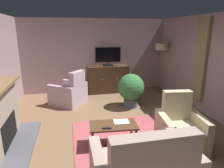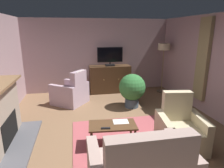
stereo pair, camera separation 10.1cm
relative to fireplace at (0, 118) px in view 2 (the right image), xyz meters
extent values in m
cube|color=brown|center=(2.32, -0.10, -0.60)|extent=(5.80, 7.47, 0.04)
cube|color=gray|center=(2.32, 3.38, 0.73)|extent=(5.80, 0.10, 2.62)
cube|color=#8E7F56|center=(4.86, 0.87, 0.86)|extent=(0.10, 0.44, 2.20)
cube|color=#9E474C|center=(2.48, -0.19, -0.57)|extent=(2.25, 1.81, 0.01)
cube|color=#4C4C51|center=(0.35, 0.00, -0.56)|extent=(0.50, 1.78, 0.04)
cube|color=black|center=(0.11, 0.00, -0.26)|extent=(0.10, 0.89, 0.52)
cube|color=black|center=(2.71, 3.03, -0.55)|extent=(1.41, 0.48, 0.06)
cube|color=#422B19|center=(2.71, 3.03, -0.09)|extent=(1.47, 0.54, 0.98)
sphere|color=tan|center=(2.45, 2.75, -0.04)|extent=(0.03, 0.03, 0.03)
sphere|color=tan|center=(2.98, 2.75, -0.04)|extent=(0.03, 0.03, 0.03)
cube|color=black|center=(2.71, 2.98, 0.43)|extent=(0.32, 0.20, 0.06)
cylinder|color=black|center=(2.71, 2.98, 0.50)|extent=(0.04, 0.04, 0.08)
cube|color=black|center=(2.71, 2.98, 0.80)|extent=(0.90, 0.05, 0.52)
cube|color=black|center=(2.71, 2.95, 0.80)|extent=(0.86, 0.01, 0.48)
cube|color=#4C331E|center=(2.13, -0.45, -0.14)|extent=(0.95, 0.56, 0.03)
cylinder|color=#4C331E|center=(2.55, -0.30, -0.37)|extent=(0.04, 0.04, 0.42)
cylinder|color=#4C331E|center=(1.74, -0.22, -0.37)|extent=(0.04, 0.04, 0.42)
cylinder|color=#4C331E|center=(2.52, -0.67, -0.37)|extent=(0.04, 0.04, 0.42)
cylinder|color=#4C331E|center=(1.71, -0.60, -0.37)|extent=(0.04, 0.04, 0.42)
cube|color=black|center=(1.97, -0.59, -0.12)|extent=(0.18, 0.07, 0.02)
cube|color=silver|center=(2.31, -0.37, -0.12)|extent=(0.32, 0.24, 0.01)
cube|color=#A3897F|center=(2.29, -1.96, 0.17)|extent=(1.10, 0.20, 0.61)
cube|color=#A3897F|center=(2.91, -1.61, -0.25)|extent=(0.15, 0.91, 0.67)
cube|color=#A84C51|center=(2.09, -1.75, -0.01)|extent=(0.36, 0.12, 0.36)
cube|color=#AD93A3|center=(1.28, 2.11, -0.35)|extent=(1.08, 1.01, 0.45)
cube|color=#AD93A3|center=(1.56, 1.90, 0.17)|extent=(0.50, 0.59, 0.60)
cube|color=#AD93A3|center=(1.06, 1.82, -0.25)|extent=(0.80, 0.64, 0.65)
cube|color=#AD93A3|center=(1.50, 2.41, -0.25)|extent=(0.80, 0.64, 0.65)
cube|color=white|center=(1.62, 1.86, 0.37)|extent=(0.24, 0.31, 0.24)
cube|color=tan|center=(3.41, -0.74, -0.36)|extent=(0.68, 0.90, 0.43)
cube|color=tan|center=(3.46, -0.42, 0.15)|extent=(0.59, 0.26, 0.60)
cube|color=tan|center=(3.76, -0.79, -0.26)|extent=(0.25, 0.84, 0.63)
cube|color=tan|center=(3.07, -0.69, -0.26)|extent=(0.25, 0.84, 0.63)
cylinder|color=#3D4C5B|center=(3.08, 1.44, -0.45)|extent=(0.40, 0.40, 0.27)
sphere|color=#2D6B33|center=(3.08, 1.44, 0.03)|extent=(0.77, 0.77, 0.77)
cylinder|color=#4C4233|center=(4.60, 2.69, -0.56)|extent=(0.31, 0.31, 0.04)
cylinder|color=olive|center=(4.60, 2.69, 0.19)|extent=(0.03, 0.03, 1.54)
cylinder|color=beige|center=(4.60, 2.69, 1.07)|extent=(0.42, 0.42, 0.22)
camera|label=1|loc=(1.37, -3.79, 1.62)|focal=31.39mm
camera|label=2|loc=(1.47, -3.81, 1.62)|focal=31.39mm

